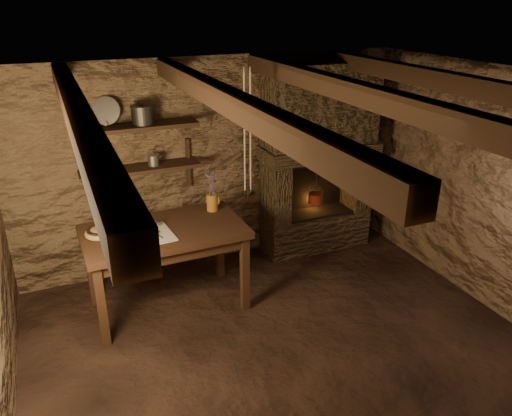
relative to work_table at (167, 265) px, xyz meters
name	(u,v)px	position (x,y,z in m)	size (l,w,h in m)	color
floor	(287,353)	(0.79, -1.16, -0.48)	(4.50, 4.50, 0.00)	black
back_wall	(213,164)	(0.79, 0.84, 0.72)	(4.50, 0.04, 2.40)	brown
front_wall	(481,408)	(0.79, -3.16, 0.72)	(4.50, 0.04, 2.40)	brown
right_wall	(498,195)	(3.04, -1.16, 0.72)	(0.04, 4.00, 2.40)	brown
ceiling	(295,84)	(0.79, -1.16, 1.92)	(4.50, 4.00, 0.04)	black
beam_far_left	(77,114)	(-0.71, -1.16, 1.83)	(0.14, 3.95, 0.16)	black
beam_mid_left	(230,102)	(0.29, -1.16, 1.83)	(0.14, 3.95, 0.16)	black
beam_mid_right	(354,92)	(1.29, -1.16, 1.83)	(0.14, 3.95, 0.16)	black
beam_far_right	(456,83)	(2.29, -1.16, 1.83)	(0.14, 3.95, 0.16)	black
shelf_lower	(141,169)	(-0.06, 0.68, 0.82)	(1.25, 0.30, 0.04)	black
shelf_upper	(137,127)	(-0.06, 0.68, 1.27)	(1.25, 0.30, 0.04)	black
hearth	(318,154)	(2.04, 0.61, 0.75)	(1.43, 0.51, 2.30)	#382C1C
work_table	(167,265)	(0.00, 0.00, 0.00)	(1.58, 0.93, 0.89)	#321D11
linen_cloth	(142,237)	(-0.23, -0.10, 0.41)	(0.57, 0.46, 0.01)	silver
pewter_cutlery_row	(142,237)	(-0.23, -0.12, 0.42)	(0.48, 0.18, 0.01)	gray
drinking_glasses	(141,228)	(-0.22, 0.01, 0.46)	(0.18, 0.06, 0.07)	silver
stoneware_jug	(212,195)	(0.58, 0.24, 0.59)	(0.13, 0.12, 0.42)	#A56720
wooden_bowl	(101,233)	(-0.58, 0.06, 0.45)	(0.30, 0.30, 0.11)	#9D7544
iron_stockpot	(143,116)	(0.01, 0.68, 1.38)	(0.23, 0.23, 0.17)	#292724
tin_pan	(106,111)	(-0.33, 0.78, 1.44)	(0.29, 0.29, 0.04)	#A1A29C
small_kettle	(154,160)	(0.09, 0.68, 0.90)	(0.16, 0.12, 0.17)	#A1A29C
rusty_tin	(109,167)	(-0.38, 0.68, 0.89)	(0.09, 0.09, 0.09)	#582311
red_pot	(316,198)	(2.01, 0.56, 0.21)	(0.21, 0.21, 0.54)	maroon
hanging_ropes	(247,131)	(0.84, -0.11, 1.32)	(0.08, 0.08, 1.20)	beige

